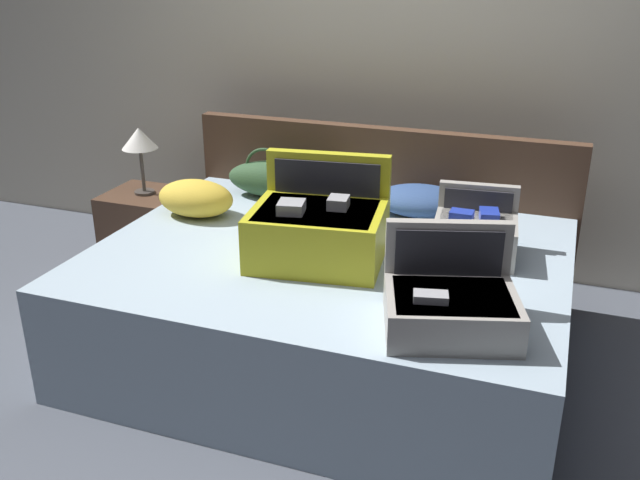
# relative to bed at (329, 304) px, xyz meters

# --- Properties ---
(ground_plane) EXTENTS (12.00, 12.00, 0.00)m
(ground_plane) POSITION_rel_bed_xyz_m (0.00, -0.40, -0.26)
(ground_plane) COLOR #4C515B
(back_wall) EXTENTS (8.00, 0.10, 2.60)m
(back_wall) POSITION_rel_bed_xyz_m (0.00, 1.25, 1.04)
(back_wall) COLOR beige
(back_wall) RESTS_ON ground
(bed) EXTENTS (2.05, 1.57, 0.53)m
(bed) POSITION_rel_bed_xyz_m (0.00, 0.00, 0.00)
(bed) COLOR #99ADBC
(bed) RESTS_ON ground
(headboard) EXTENTS (2.09, 0.08, 0.90)m
(headboard) POSITION_rel_bed_xyz_m (0.00, 0.83, 0.18)
(headboard) COLOR #4C3323
(headboard) RESTS_ON ground
(hard_case_large) EXTENTS (0.61, 0.54, 0.42)m
(hard_case_large) POSITION_rel_bed_xyz_m (-0.02, -0.09, 0.41)
(hard_case_large) COLOR gold
(hard_case_large) RESTS_ON bed
(hard_case_medium) EXTENTS (0.54, 0.50, 0.34)m
(hard_case_medium) POSITION_rel_bed_xyz_m (0.62, -0.49, 0.36)
(hard_case_medium) COLOR gray
(hard_case_medium) RESTS_ON bed
(hard_case_small) EXTENTS (0.38, 0.36, 0.28)m
(hard_case_small) POSITION_rel_bed_xyz_m (0.60, 0.17, 0.37)
(hard_case_small) COLOR gray
(hard_case_small) RESTS_ON bed
(duffel_bag) EXTENTS (0.60, 0.24, 0.27)m
(duffel_bag) POSITION_rel_bed_xyz_m (-0.47, 0.58, 0.37)
(duffel_bag) COLOR #2D4C2D
(duffel_bag) RESTS_ON bed
(pillow_near_headboard) EXTENTS (0.47, 0.33, 0.15)m
(pillow_near_headboard) POSITION_rel_bed_xyz_m (0.28, 0.59, 0.34)
(pillow_near_headboard) COLOR navy
(pillow_near_headboard) RESTS_ON bed
(pillow_center_head) EXTENTS (0.39, 0.26, 0.18)m
(pillow_center_head) POSITION_rel_bed_xyz_m (-0.77, 0.20, 0.36)
(pillow_center_head) COLOR gold
(pillow_center_head) RESTS_ON bed
(nightstand) EXTENTS (0.44, 0.40, 0.48)m
(nightstand) POSITION_rel_bed_xyz_m (-1.30, 0.54, -0.03)
(nightstand) COLOR #4C3323
(nightstand) RESTS_ON ground
(table_lamp) EXTENTS (0.20, 0.20, 0.38)m
(table_lamp) POSITION_rel_bed_xyz_m (-1.30, 0.54, 0.52)
(table_lamp) COLOR #3F3833
(table_lamp) RESTS_ON nightstand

